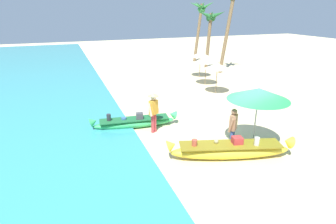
{
  "coord_description": "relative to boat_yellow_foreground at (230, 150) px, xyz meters",
  "views": [
    {
      "loc": [
        -6.27,
        -8.54,
        5.07
      ],
      "look_at": [
        -2.3,
        1.86,
        0.9
      ],
      "focal_mm": 29.63,
      "sensor_mm": 36.0,
      "label": 1
    }
  ],
  "objects": [
    {
      "name": "palm_tree_leaning_seaward",
      "position": [
        7.86,
        12.59,
        5.2
      ],
      "size": [
        2.87,
        2.53,
        6.75
      ],
      "color": "brown",
      "rests_on": "ground"
    },
    {
      "name": "ground_plane",
      "position": [
        1.04,
        1.09,
        -0.3
      ],
      "size": [
        80.0,
        80.0,
        0.0
      ],
      "primitive_type": "plane",
      "color": "beige"
    },
    {
      "name": "palm_tree_mid_cluster",
      "position": [
        8.01,
        18.2,
        4.4
      ],
      "size": [
        2.43,
        2.7,
        5.84
      ],
      "color": "brown",
      "rests_on": "ground"
    },
    {
      "name": "boat_green_midground",
      "position": [
        -2.52,
        3.9,
        -0.06
      ],
      "size": [
        3.98,
        1.1,
        0.72
      ],
      "color": "#38B760",
      "rests_on": "ground"
    },
    {
      "name": "parasol_row_1",
      "position": [
        4.02,
        9.42,
        1.44
      ],
      "size": [
        1.6,
        1.6,
        1.91
      ],
      "color": "#8E6B47",
      "rests_on": "ground"
    },
    {
      "name": "parasol_row_2",
      "position": [
        4.74,
        11.69,
        1.44
      ],
      "size": [
        1.6,
        1.6,
        1.91
      ],
      "color": "#8E6B47",
      "rests_on": "ground"
    },
    {
      "name": "parasol_row_0",
      "position": [
        3.65,
        7.29,
        1.44
      ],
      "size": [
        1.6,
        1.6,
        1.91
      ],
      "color": "#8E6B47",
      "rests_on": "ground"
    },
    {
      "name": "palm_tree_tall_inland",
      "position": [
        6.97,
        14.35,
        3.75
      ],
      "size": [
        2.72,
        2.52,
        5.01
      ],
      "color": "brown",
      "rests_on": "ground"
    },
    {
      "name": "patio_umbrella_large",
      "position": [
        1.33,
        0.44,
        1.82
      ],
      "size": [
        2.29,
        2.29,
        2.36
      ],
      "color": "#B7B7BC",
      "rests_on": "ground"
    },
    {
      "name": "person_tourist_customer",
      "position": [
        0.4,
        0.52,
        0.63
      ],
      "size": [
        0.54,
        0.51,
        1.65
      ],
      "color": "#3D5BA8",
      "rests_on": "ground"
    },
    {
      "name": "person_vendor_hatted",
      "position": [
        -1.86,
        3.09,
        0.72
      ],
      "size": [
        0.58,
        0.47,
        1.78
      ],
      "color": "#B2383D",
      "rests_on": "ground"
    },
    {
      "name": "boat_yellow_foreground",
      "position": [
        0.0,
        0.0,
        0.0
      ],
      "size": [
        4.55,
        1.98,
        0.84
      ],
      "color": "yellow",
      "rests_on": "ground"
    }
  ]
}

